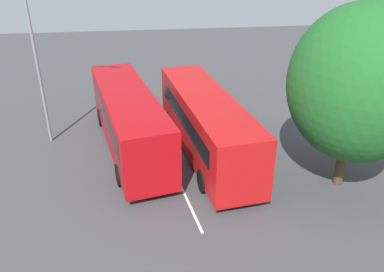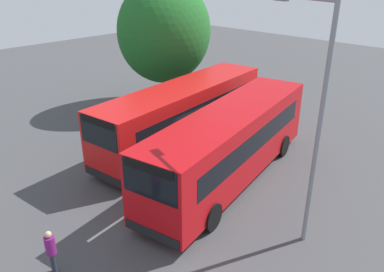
{
  "view_description": "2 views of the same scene",
  "coord_description": "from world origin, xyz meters",
  "px_view_note": "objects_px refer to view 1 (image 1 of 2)",
  "views": [
    {
      "loc": [
        -18.55,
        1.12,
        9.95
      ],
      "look_at": [
        -1.19,
        -1.46,
        1.24
      ],
      "focal_mm": 34.91,
      "sensor_mm": 36.0,
      "label": 1
    },
    {
      "loc": [
        12.61,
        11.19,
        8.96
      ],
      "look_at": [
        1.35,
        0.38,
        1.99
      ],
      "focal_mm": 36.01,
      "sensor_mm": 36.0,
      "label": 2
    }
  ],
  "objects_px": {
    "bus_far_left": "(205,121)",
    "pedestrian": "(133,84)",
    "street_lamp": "(41,62)",
    "depot_tree": "(357,84)",
    "bus_center_left": "(128,117)"
  },
  "relations": [
    {
      "from": "bus_far_left",
      "to": "pedestrian",
      "type": "relative_size",
      "value": 7.16
    },
    {
      "from": "pedestrian",
      "to": "street_lamp",
      "type": "relative_size",
      "value": 0.2
    },
    {
      "from": "pedestrian",
      "to": "street_lamp",
      "type": "bearing_deg",
      "value": -21.56
    },
    {
      "from": "bus_far_left",
      "to": "street_lamp",
      "type": "distance_m",
      "value": 9.22
    },
    {
      "from": "bus_far_left",
      "to": "depot_tree",
      "type": "xyz_separation_m",
      "value": [
        -4.04,
        -5.73,
        3.12
      ]
    },
    {
      "from": "street_lamp",
      "to": "depot_tree",
      "type": "distance_m",
      "value": 15.58
    },
    {
      "from": "bus_center_left",
      "to": "pedestrian",
      "type": "xyz_separation_m",
      "value": [
        8.41,
        -0.28,
        -0.89
      ]
    },
    {
      "from": "bus_far_left",
      "to": "bus_center_left",
      "type": "relative_size",
      "value": 1.0
    },
    {
      "from": "bus_far_left",
      "to": "street_lamp",
      "type": "xyz_separation_m",
      "value": [
        2.51,
        8.4,
        2.86
      ]
    },
    {
      "from": "bus_far_left",
      "to": "bus_center_left",
      "type": "distance_m",
      "value": 4.22
    },
    {
      "from": "bus_center_left",
      "to": "street_lamp",
      "type": "height_order",
      "value": "street_lamp"
    },
    {
      "from": "bus_center_left",
      "to": "pedestrian",
      "type": "distance_m",
      "value": 8.46
    },
    {
      "from": "bus_center_left",
      "to": "street_lamp",
      "type": "relative_size",
      "value": 1.41
    },
    {
      "from": "bus_far_left",
      "to": "bus_center_left",
      "type": "xyz_separation_m",
      "value": [
        1.14,
        4.06,
        0.0
      ]
    },
    {
      "from": "bus_center_left",
      "to": "depot_tree",
      "type": "xyz_separation_m",
      "value": [
        -5.18,
        -9.79,
        3.12
      ]
    }
  ]
}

